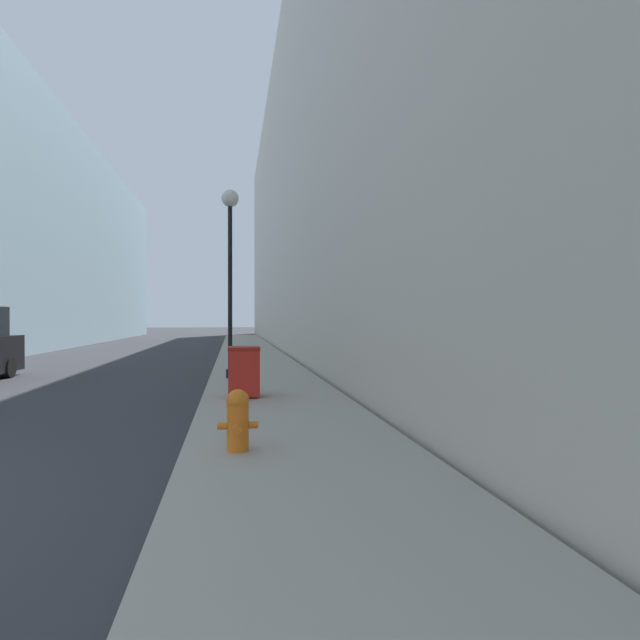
{
  "coord_description": "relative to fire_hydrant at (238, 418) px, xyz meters",
  "views": [
    {
      "loc": [
        4.72,
        -4.21,
        1.83
      ],
      "look_at": [
        8.52,
        17.46,
        1.76
      ],
      "focal_mm": 28.0,
      "sensor_mm": 36.0,
      "label": 1
    }
  ],
  "objects": [
    {
      "name": "sidewalk_right",
      "position": [
        0.84,
        15.74,
        -0.48
      ],
      "size": [
        3.12,
        60.0,
        0.13
      ],
      "color": "#9E998E",
      "rests_on": "ground"
    },
    {
      "name": "building_right_stone",
      "position": [
        8.5,
        23.74,
        8.78
      ],
      "size": [
        12.0,
        60.0,
        18.64
      ],
      "color": "beige",
      "rests_on": "ground"
    },
    {
      "name": "lamppost",
      "position": [
        -0.14,
        7.97,
        3.41
      ],
      "size": [
        0.49,
        0.49,
        5.37
      ],
      "color": "black",
      "rests_on": "sidewalk_right"
    },
    {
      "name": "fire_hydrant",
      "position": [
        0.0,
        0.0,
        0.0
      ],
      "size": [
        0.52,
        0.41,
        0.79
      ],
      "color": "orange",
      "rests_on": "sidewalk_right"
    },
    {
      "name": "trash_bin",
      "position": [
        0.17,
        4.42,
        0.14
      ],
      "size": [
        0.68,
        0.68,
        1.09
      ],
      "color": "red",
      "rests_on": "sidewalk_right"
    }
  ]
}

